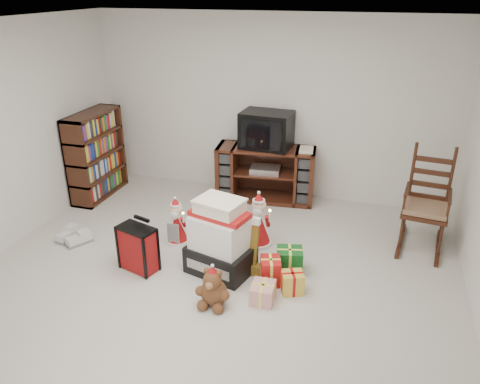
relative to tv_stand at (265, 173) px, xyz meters
name	(u,v)px	position (x,y,z in m)	size (l,w,h in m)	color
room	(205,172)	(-0.02, -2.23, 0.86)	(5.01, 5.01, 2.51)	beige
tv_stand	(265,173)	(0.00, 0.00, 0.00)	(1.39, 0.62, 0.77)	#452113
bookshelf	(96,156)	(-2.33, -0.55, 0.20)	(0.33, 1.00, 1.22)	#3A1C0F
rocking_chair	(424,212)	(2.05, -0.70, 0.03)	(0.58, 0.86, 1.23)	#3A1C0F
gift_pile	(220,241)	(0.00, -1.92, -0.03)	(0.75, 0.62, 0.82)	black
red_suitcase	(138,249)	(-0.85, -2.15, -0.13)	(0.43, 0.31, 0.59)	maroon
stocking	(247,244)	(0.26, -1.83, -0.07)	(0.30, 0.13, 0.64)	#0D7B22
teddy_bear	(214,289)	(0.12, -2.49, -0.21)	(0.26, 0.23, 0.39)	brown
santa_figurine	(258,225)	(0.24, -1.27, -0.13)	(0.33, 0.31, 0.67)	#A71214
mrs_claus_figurine	(177,225)	(-0.69, -1.49, -0.16)	(0.28, 0.27, 0.58)	#A71214
sneaker_pair	(74,237)	(-1.88, -1.84, -0.33)	(0.41, 0.33, 0.11)	silver
gift_cluster	(278,275)	(0.64, -2.00, -0.27)	(0.51, 0.79, 0.24)	#AF1414
crt_television	(266,130)	(0.00, 0.01, 0.63)	(0.70, 0.53, 0.49)	black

